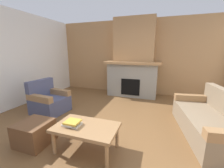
% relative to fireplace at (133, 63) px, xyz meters
% --- Properties ---
extents(ground, '(9.00, 9.00, 0.00)m').
position_rel_fireplace_xyz_m(ground, '(0.00, -2.62, -1.16)').
color(ground, brown).
extents(wall_back_wood_panel, '(6.00, 0.12, 2.70)m').
position_rel_fireplace_xyz_m(wall_back_wood_panel, '(0.00, 0.38, 0.19)').
color(wall_back_wood_panel, '#A87A4C').
rests_on(wall_back_wood_panel, ground).
extents(fireplace, '(1.90, 0.82, 2.70)m').
position_rel_fireplace_xyz_m(fireplace, '(0.00, 0.00, 0.00)').
color(fireplace, gray).
rests_on(fireplace, ground).
extents(couch, '(1.09, 1.90, 0.85)m').
position_rel_fireplace_xyz_m(couch, '(1.91, -2.13, -0.88)').
color(couch, '#847056').
rests_on(couch, ground).
extents(armchair, '(0.83, 0.83, 0.85)m').
position_rel_fireplace_xyz_m(armchair, '(-1.79, -2.24, -0.87)').
color(armchair, '#474C6B').
rests_on(armchair, ground).
extents(coffee_table, '(1.00, 0.60, 0.43)m').
position_rel_fireplace_xyz_m(coffee_table, '(-0.12, -3.26, -0.79)').
color(coffee_table, '#997047').
rests_on(coffee_table, ground).
extents(ottoman, '(0.52, 0.52, 0.40)m').
position_rel_fireplace_xyz_m(ottoman, '(-1.06, -3.39, -0.96)').
color(ottoman, brown).
rests_on(ottoman, ground).
extents(book_stack_near_edge, '(0.28, 0.22, 0.08)m').
position_rel_fireplace_xyz_m(book_stack_near_edge, '(-0.34, -3.31, -0.70)').
color(book_stack_near_edge, beige).
rests_on(book_stack_near_edge, coffee_table).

